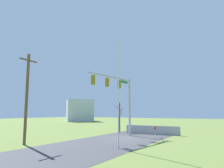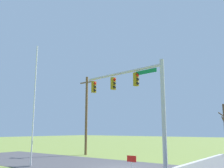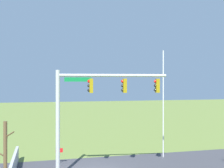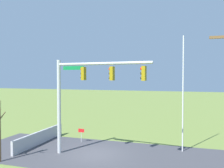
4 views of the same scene
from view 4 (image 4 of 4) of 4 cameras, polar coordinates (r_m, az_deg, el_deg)
ground_plane at (r=19.81m, az=-3.69°, el=-15.63°), size 160.00×160.00×0.00m
road_surface at (r=18.80m, az=8.26°, el=-16.60°), size 28.00×8.00×0.01m
sidewalk_corner at (r=20.90m, az=-14.38°, el=-14.72°), size 6.00×6.00×0.01m
retaining_fence at (r=23.24m, az=-16.09°, el=-11.62°), size 0.20×7.26×1.12m
signal_mast at (r=18.32m, az=-6.58°, el=-0.74°), size 7.46×1.22×7.17m
flagpole at (r=20.32m, az=15.87°, el=-2.19°), size 0.10×0.10×9.08m
open_sign at (r=22.93m, az=-7.02°, el=-10.85°), size 0.56×0.04×1.22m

